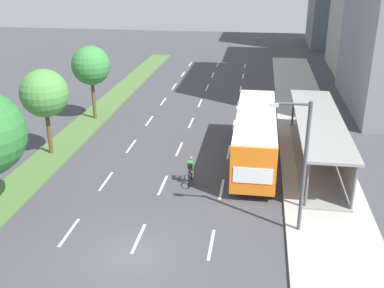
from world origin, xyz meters
TOP-DOWN VIEW (x-y plane):
  - ground_plane at (0.00, 0.00)m, footprint 140.00×140.00m
  - median_strip at (-8.30, 20.00)m, footprint 2.60×52.00m
  - sidewalk_right at (9.25, 20.00)m, footprint 4.50×52.00m
  - lane_divider_left at (-3.50, 18.35)m, footprint 0.14×47.70m
  - lane_divider_center at (0.00, 18.35)m, footprint 0.14×47.70m
  - lane_divider_right at (3.50, 18.35)m, footprint 0.14×47.70m
  - bus_shelter at (9.53, 11.79)m, footprint 2.90×13.80m
  - bus at (5.25, 11.29)m, footprint 2.54×11.29m
  - cyclist at (1.59, 7.52)m, footprint 0.46×1.82m
  - median_tree_second at (-8.49, 10.48)m, footprint 3.16×3.16m
  - median_tree_third at (-8.07, 18.04)m, footprint 3.10×3.10m
  - streetlight at (7.42, 3.11)m, footprint 1.91×0.24m

SIDE VIEW (x-z plane):
  - ground_plane at x=0.00m, z-range 0.00..0.00m
  - lane_divider_left at x=-3.50m, z-range 0.00..0.01m
  - lane_divider_center at x=0.00m, z-range 0.00..0.01m
  - lane_divider_right at x=3.50m, z-range 0.00..0.01m
  - median_strip at x=-8.30m, z-range 0.00..0.12m
  - sidewalk_right at x=9.25m, z-range 0.00..0.15m
  - cyclist at x=1.59m, z-range -0.06..1.65m
  - bus_shelter at x=9.53m, z-range 0.43..3.29m
  - bus at x=5.25m, z-range 0.38..3.75m
  - streetlight at x=7.42m, z-range 0.64..7.14m
  - median_tree_second at x=-8.49m, z-range 1.42..7.20m
  - median_tree_third at x=-8.07m, z-range 1.54..7.53m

